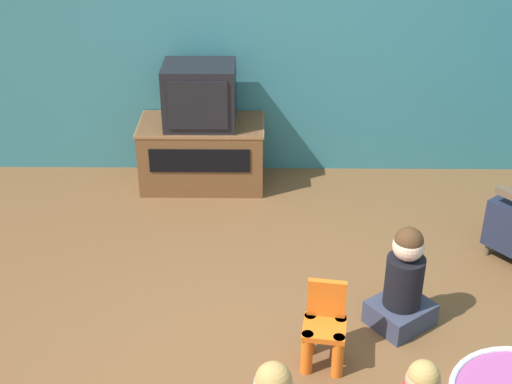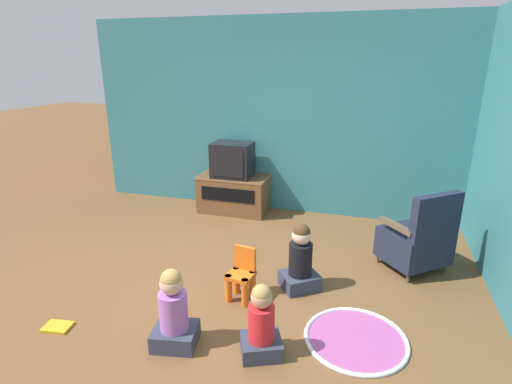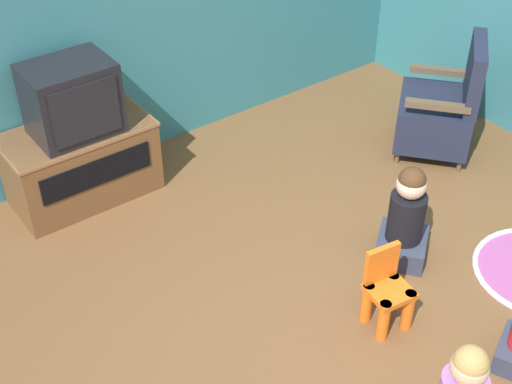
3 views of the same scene
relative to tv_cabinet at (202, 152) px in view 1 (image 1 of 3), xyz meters
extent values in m
plane|color=brown|center=(0.66, -2.14, -0.29)|extent=(30.00, 30.00, 0.00)
cube|color=teal|center=(0.52, 0.35, 1.12)|extent=(5.71, 0.12, 2.84)
cube|color=brown|center=(0.00, 0.00, -0.01)|extent=(1.03, 0.54, 0.57)
cube|color=#90603A|center=(0.00, 0.00, 0.26)|extent=(1.05, 0.55, 0.02)
cube|color=black|center=(0.00, -0.27, 0.06)|extent=(0.82, 0.01, 0.20)
cube|color=black|center=(0.00, -0.02, 0.53)|extent=(0.58, 0.43, 0.51)
cube|color=black|center=(0.00, -0.25, 0.53)|extent=(0.48, 0.02, 0.40)
cylinder|color=brown|center=(2.16, -1.08, -0.24)|extent=(0.04, 0.04, 0.10)
cylinder|color=orange|center=(0.77, -2.31, -0.15)|extent=(0.07, 0.07, 0.28)
cylinder|color=orange|center=(0.95, -2.34, -0.15)|extent=(0.07, 0.07, 0.28)
cylinder|color=orange|center=(0.80, -2.15, -0.15)|extent=(0.07, 0.07, 0.28)
cylinder|color=orange|center=(0.97, -2.18, -0.15)|extent=(0.07, 0.07, 0.28)
cube|color=orange|center=(0.87, -2.25, -0.03)|extent=(0.28, 0.27, 0.04)
cube|color=orange|center=(0.89, -2.14, 0.11)|extent=(0.23, 0.07, 0.24)
sphere|color=tan|center=(1.28, -2.93, 0.22)|extent=(0.17, 0.17, 0.17)
sphere|color=tan|center=(1.28, -2.93, 0.25)|extent=(0.16, 0.16, 0.16)
sphere|color=tan|center=(0.57, -3.02, 0.31)|extent=(0.17, 0.17, 0.17)
cube|color=#33384C|center=(1.39, -1.87, -0.22)|extent=(0.48, 0.47, 0.16)
cylinder|color=black|center=(1.39, -1.87, 0.03)|extent=(0.24, 0.24, 0.34)
sphere|color=beige|center=(1.39, -1.87, 0.29)|extent=(0.19, 0.19, 0.19)
sphere|color=#472D19|center=(1.39, -1.87, 0.33)|extent=(0.18, 0.18, 0.18)
camera|label=1|loc=(0.51, -5.45, 2.64)|focal=50.00mm
camera|label=2|loc=(1.99, -5.46, 1.95)|focal=28.00mm
camera|label=3|loc=(-1.51, -4.15, 2.92)|focal=50.00mm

